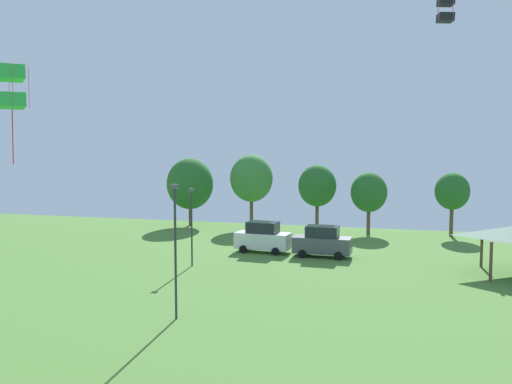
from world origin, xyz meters
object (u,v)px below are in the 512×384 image
Objects in this scene: treeline_tree_0 at (190,184)px; treeline_tree_3 at (369,192)px; kite_flying_1 at (11,87)px; light_post_1 at (192,222)px; parked_car_leftmost at (263,237)px; light_post_0 at (175,244)px; parked_car_second_from_left at (322,242)px; treeline_tree_4 at (452,191)px; kite_flying_5 at (446,10)px; treeline_tree_1 at (251,179)px; treeline_tree_2 at (317,186)px.

treeline_tree_0 reaches higher than treeline_tree_3.
treeline_tree_3 is at bearing 65.59° from kite_flying_1.
parked_car_leftmost is at bearing 60.39° from light_post_1.
treeline_tree_0 reaches higher than light_post_0.
treeline_tree_4 is (10.57, 13.14, 3.15)m from parked_car_second_from_left.
treeline_tree_4 reaches higher than parked_car_leftmost.
treeline_tree_1 is (-17.79, 22.64, -11.03)m from kite_flying_5.
light_post_0 reaches higher than light_post_1.
parked_car_leftmost is at bearing -47.22° from treeline_tree_0.
light_post_0 is at bearing -94.12° from treeline_tree_2.
light_post_0 reaches higher than parked_car_second_from_left.
kite_flying_5 is 19.71m from light_post_0.
parked_car_leftmost is 0.68× the size of light_post_0.
treeline_tree_1 is at bearing 98.98° from light_post_0.
kite_flying_1 is 40.69m from treeline_tree_4.
kite_flying_5 is 0.22× the size of treeline_tree_3.
parked_car_leftmost is at bearing 70.93° from kite_flying_1.
light_post_1 is 20.21m from treeline_tree_2.
treeline_tree_3 is at bearing -176.59° from treeline_tree_4.
kite_flying_5 is 27.69m from treeline_tree_2.
treeline_tree_0 is (-16.55, 13.03, 3.40)m from parked_car_second_from_left.
kite_flying_5 reaches higher than light_post_1.
treeline_tree_0 reaches higher than light_post_1.
light_post_1 is 27.04m from treeline_tree_4.
kite_flying_1 is 3.46× the size of kite_flying_5.
kite_flying_1 reaches higher than treeline_tree_1.
parked_car_leftmost is at bearing -100.72° from treeline_tree_2.
light_post_0 is 12.16m from light_post_1.
kite_flying_5 is 0.20× the size of light_post_0.
kite_flying_5 is 0.24× the size of light_post_1.
treeline_tree_4 is (19.21, 19.00, 1.12)m from light_post_1.
treeline_tree_4 is at bearing 43.46° from parked_car_leftmost.
parked_car_leftmost is at bearing -141.03° from treeline_tree_4.
kite_flying_1 is 0.78× the size of treeline_tree_3.
parked_car_leftmost is (7.07, 20.45, -10.27)m from kite_flying_1.
treeline_tree_2 is (6.07, 19.23, 1.39)m from light_post_1.
light_post_0 is (-12.94, -8.06, -12.49)m from kite_flying_5.
light_post_0 is at bearing -116.71° from treeline_tree_4.
kite_flying_1 reaches higher than treeline_tree_4.
treeline_tree_1 is 1.15× the size of treeline_tree_2.
kite_flying_5 reaches higher than treeline_tree_2.
treeline_tree_2 is at bearing 115.30° from kite_flying_5.
kite_flying_5 is 22.31m from parked_car_leftmost.
kite_flying_1 is at bearing -114.41° from treeline_tree_3.
light_post_0 is at bearing 19.16° from kite_flying_1.
parked_car_second_from_left is 17.16m from treeline_tree_4.
light_post_0 is 31.11m from treeline_tree_1.
treeline_tree_4 is (20.20, -0.19, -0.92)m from treeline_tree_1.
treeline_tree_0 reaches higher than treeline_tree_4.
treeline_tree_1 reaches higher than treeline_tree_4.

